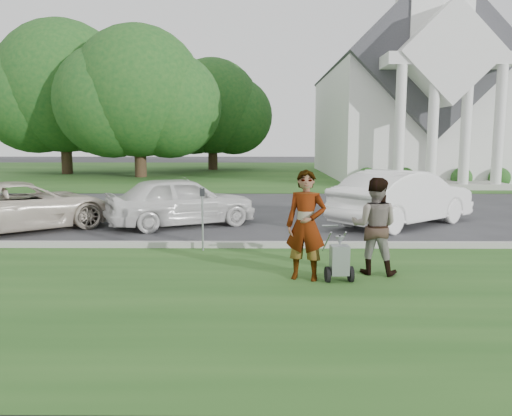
{
  "coord_description": "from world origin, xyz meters",
  "views": [
    {
      "loc": [
        -0.2,
        -10.7,
        2.5
      ],
      "look_at": [
        -0.27,
        0.0,
        1.01
      ],
      "focal_mm": 35.0,
      "sensor_mm": 36.0,
      "label": 1
    }
  ],
  "objects_px": {
    "tree_left": "(138,98)",
    "car_a": "(23,206)",
    "person_left": "(306,226)",
    "parking_meter_near": "(202,211)",
    "church": "(399,86)",
    "car_b": "(181,201)",
    "car_d": "(403,198)",
    "tree_back": "(212,111)",
    "striping_cart": "(339,261)",
    "tree_far": "(63,93)",
    "person_right": "(374,227)"
  },
  "relations": [
    {
      "from": "striping_cart",
      "to": "tree_back",
      "type": "bearing_deg",
      "value": 94.49
    },
    {
      "from": "tree_left",
      "to": "person_left",
      "type": "bearing_deg",
      "value": -70.24
    },
    {
      "from": "parking_meter_near",
      "to": "car_d",
      "type": "relative_size",
      "value": 0.3
    },
    {
      "from": "church",
      "to": "car_d",
      "type": "bearing_deg",
      "value": -104.49
    },
    {
      "from": "church",
      "to": "person_left",
      "type": "xyz_separation_m",
      "value": [
        -8.38,
        -25.16,
        -4.96
      ]
    },
    {
      "from": "car_a",
      "to": "car_b",
      "type": "height_order",
      "value": "car_b"
    },
    {
      "from": "car_b",
      "to": "car_d",
      "type": "relative_size",
      "value": 0.87
    },
    {
      "from": "car_b",
      "to": "car_d",
      "type": "height_order",
      "value": "car_d"
    },
    {
      "from": "car_d",
      "to": "parking_meter_near",
      "type": "bearing_deg",
      "value": 83.49
    },
    {
      "from": "tree_left",
      "to": "car_a",
      "type": "relative_size",
      "value": 2.18
    },
    {
      "from": "person_left",
      "to": "parking_meter_near",
      "type": "xyz_separation_m",
      "value": [
        -2.09,
        2.29,
        -0.06
      ]
    },
    {
      "from": "church",
      "to": "car_d",
      "type": "xyz_separation_m",
      "value": [
        -5.01,
        -19.39,
        -5.14
      ]
    },
    {
      "from": "car_b",
      "to": "car_a",
      "type": "bearing_deg",
      "value": 73.8
    },
    {
      "from": "tree_back",
      "to": "car_d",
      "type": "xyz_separation_m",
      "value": [
        8.0,
        -26.27,
        -3.92
      ]
    },
    {
      "from": "car_a",
      "to": "car_b",
      "type": "relative_size",
      "value": 1.14
    },
    {
      "from": "car_a",
      "to": "church",
      "type": "bearing_deg",
      "value": -77.76
    },
    {
      "from": "church",
      "to": "tree_left",
      "type": "relative_size",
      "value": 2.27
    },
    {
      "from": "striping_cart",
      "to": "car_a",
      "type": "relative_size",
      "value": 0.2
    },
    {
      "from": "tree_back",
      "to": "car_b",
      "type": "distance_m",
      "value": 26.83
    },
    {
      "from": "person_right",
      "to": "car_d",
      "type": "relative_size",
      "value": 0.37
    },
    {
      "from": "church",
      "to": "tree_back",
      "type": "bearing_deg",
      "value": 152.15
    },
    {
      "from": "tree_back",
      "to": "person_left",
      "type": "relative_size",
      "value": 4.93
    },
    {
      "from": "tree_back",
      "to": "person_right",
      "type": "xyz_separation_m",
      "value": [
        5.93,
        -31.63,
        -3.83
      ]
    },
    {
      "from": "striping_cart",
      "to": "person_left",
      "type": "relative_size",
      "value": 0.5
    },
    {
      "from": "person_right",
      "to": "church",
      "type": "bearing_deg",
      "value": -87.84
    },
    {
      "from": "person_left",
      "to": "person_right",
      "type": "relative_size",
      "value": 1.09
    },
    {
      "from": "church",
      "to": "person_left",
      "type": "bearing_deg",
      "value": -108.42
    },
    {
      "from": "tree_left",
      "to": "parking_meter_near",
      "type": "relative_size",
      "value": 7.36
    },
    {
      "from": "parking_meter_near",
      "to": "tree_left",
      "type": "bearing_deg",
      "value": 106.76
    },
    {
      "from": "church",
      "to": "car_a",
      "type": "distance_m",
      "value": 26.21
    },
    {
      "from": "person_left",
      "to": "person_right",
      "type": "xyz_separation_m",
      "value": [
        1.3,
        0.4,
        -0.08
      ]
    },
    {
      "from": "tree_left",
      "to": "tree_back",
      "type": "bearing_deg",
      "value": 63.43
    },
    {
      "from": "car_a",
      "to": "car_d",
      "type": "height_order",
      "value": "car_d"
    },
    {
      "from": "car_d",
      "to": "tree_back",
      "type": "bearing_deg",
      "value": -22.1
    },
    {
      "from": "tree_left",
      "to": "car_a",
      "type": "height_order",
      "value": "tree_left"
    },
    {
      "from": "person_right",
      "to": "person_left",
      "type": "bearing_deg",
      "value": 35.21
    },
    {
      "from": "tree_far",
      "to": "car_a",
      "type": "relative_size",
      "value": 2.39
    },
    {
      "from": "striping_cart",
      "to": "car_d",
      "type": "distance_m",
      "value": 6.54
    },
    {
      "from": "tree_left",
      "to": "car_b",
      "type": "distance_m",
      "value": 19.79
    },
    {
      "from": "car_b",
      "to": "parking_meter_near",
      "type": "bearing_deg",
      "value": 170.84
    },
    {
      "from": "person_left",
      "to": "parking_meter_near",
      "type": "bearing_deg",
      "value": 148.82
    },
    {
      "from": "striping_cart",
      "to": "person_left",
      "type": "bearing_deg",
      "value": 161.88
    },
    {
      "from": "tree_back",
      "to": "car_a",
      "type": "height_order",
      "value": "tree_back"
    },
    {
      "from": "tree_back",
      "to": "car_b",
      "type": "height_order",
      "value": "tree_back"
    },
    {
      "from": "tree_left",
      "to": "parking_meter_near",
      "type": "distance_m",
      "value": 23.09
    },
    {
      "from": "church",
      "to": "tree_back",
      "type": "height_order",
      "value": "church"
    },
    {
      "from": "tree_far",
      "to": "parking_meter_near",
      "type": "relative_size",
      "value": 8.06
    },
    {
      "from": "church",
      "to": "car_a",
      "type": "relative_size",
      "value": 4.95
    },
    {
      "from": "tree_back",
      "to": "car_a",
      "type": "xyz_separation_m",
      "value": [
        -2.66,
        -27.21,
        -4.05
      ]
    },
    {
      "from": "tree_far",
      "to": "car_b",
      "type": "bearing_deg",
      "value": -61.71
    }
  ]
}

